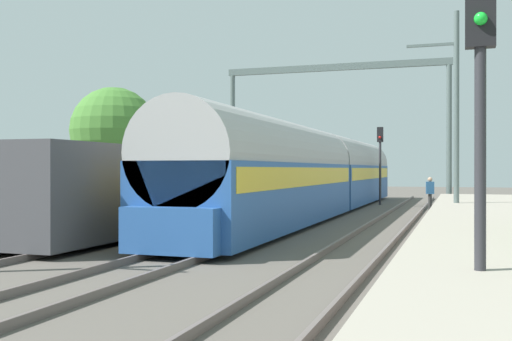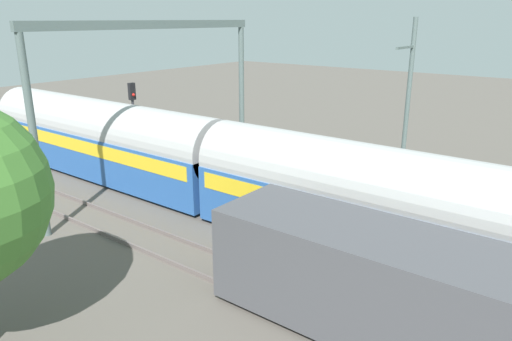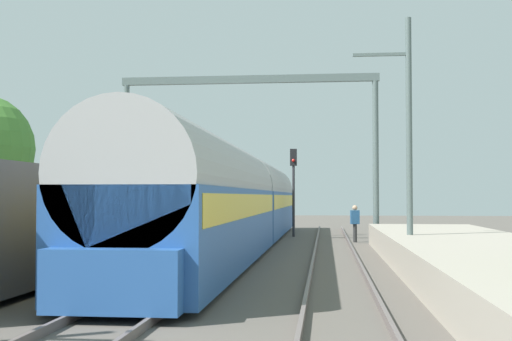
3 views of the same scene
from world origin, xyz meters
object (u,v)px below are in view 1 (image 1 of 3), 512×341
(passenger_train, at_px, (320,173))
(railway_signal_near, at_px, (480,106))
(catenary_gantry, at_px, (335,105))
(freight_car, at_px, (137,189))
(person_crossing, at_px, (430,190))
(railway_signal_far, at_px, (380,155))

(passenger_train, distance_m, railway_signal_near, 22.29)
(passenger_train, relative_size, catenary_gantry, 2.68)
(passenger_train, xyz_separation_m, catenary_gantry, (0.00, 3.66, 3.64))
(freight_car, relative_size, person_crossing, 7.51)
(railway_signal_near, xyz_separation_m, railway_signal_far, (-4.76, 29.19, 0.06))
(railway_signal_near, height_order, catenary_gantry, catenary_gantry)
(railway_signal_far, bearing_deg, freight_car, -107.23)
(passenger_train, height_order, freight_car, passenger_train)
(freight_car, bearing_deg, railway_signal_far, 72.77)
(passenger_train, height_order, catenary_gantry, catenary_gantry)
(freight_car, relative_size, railway_signal_far, 2.78)
(freight_car, distance_m, person_crossing, 17.37)
(catenary_gantry, bearing_deg, passenger_train, -90.00)
(person_crossing, distance_m, railway_signal_far, 5.36)
(railway_signal_near, bearing_deg, passenger_train, 107.44)
(passenger_train, distance_m, freight_car, 11.60)
(freight_car, xyz_separation_m, railway_signal_near, (10.60, -10.34, 1.47))
(railway_signal_near, bearing_deg, catenary_gantry, 105.00)
(railway_signal_far, bearing_deg, passenger_train, -103.58)
(passenger_train, xyz_separation_m, railway_signal_far, (1.92, 7.94, 1.03))
(passenger_train, xyz_separation_m, freight_car, (-3.93, -10.91, -0.50))
(person_crossing, bearing_deg, freight_car, 48.69)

